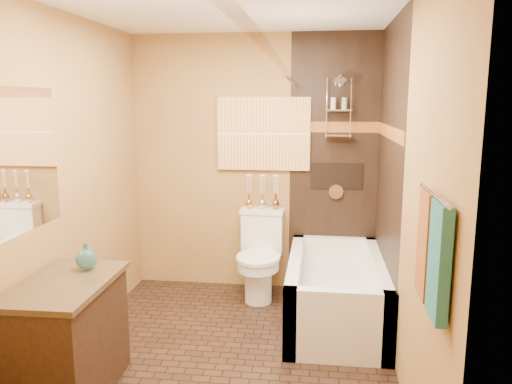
% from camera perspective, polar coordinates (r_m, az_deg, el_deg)
% --- Properties ---
extents(floor, '(3.00, 3.00, 0.00)m').
position_cam_1_polar(floor, '(3.87, -3.24, -18.46)').
color(floor, black).
rests_on(floor, ground).
extents(wall_left, '(0.02, 3.00, 2.50)m').
position_cam_1_polar(wall_left, '(3.85, -21.28, 0.48)').
color(wall_left, '#A4823F').
rests_on(wall_left, floor).
extents(wall_right, '(0.02, 3.00, 2.50)m').
position_cam_1_polar(wall_right, '(3.43, 16.64, -0.38)').
color(wall_right, '#A4823F').
rests_on(wall_right, floor).
extents(wall_back, '(2.40, 0.02, 2.50)m').
position_cam_1_polar(wall_back, '(4.91, -0.19, 3.19)').
color(wall_back, '#A4823F').
rests_on(wall_back, floor).
extents(wall_front, '(2.40, 0.02, 2.50)m').
position_cam_1_polar(wall_front, '(2.03, -11.43, -7.44)').
color(wall_front, '#A4823F').
rests_on(wall_front, floor).
extents(ceiling, '(3.00, 3.00, 0.00)m').
position_cam_1_polar(ceiling, '(3.45, -3.70, 20.98)').
color(ceiling, silver).
rests_on(ceiling, wall_back).
extents(alcove_tile_back, '(0.85, 0.01, 2.50)m').
position_cam_1_polar(alcove_tile_back, '(4.86, 8.91, 2.99)').
color(alcove_tile_back, black).
rests_on(alcove_tile_back, wall_back).
extents(alcove_tile_right, '(0.01, 1.50, 2.50)m').
position_cam_1_polar(alcove_tile_right, '(4.16, 14.86, 1.54)').
color(alcove_tile_right, black).
rests_on(alcove_tile_right, wall_right).
extents(mosaic_band_back, '(0.85, 0.01, 0.10)m').
position_cam_1_polar(mosaic_band_back, '(4.81, 9.03, 7.34)').
color(mosaic_band_back, brown).
rests_on(mosaic_band_back, alcove_tile_back).
extents(mosaic_band_right, '(0.01, 1.50, 0.10)m').
position_cam_1_polar(mosaic_band_right, '(4.12, 14.96, 6.63)').
color(mosaic_band_right, brown).
rests_on(mosaic_band_right, alcove_tile_right).
extents(alcove_niche, '(0.50, 0.01, 0.25)m').
position_cam_1_polar(alcove_niche, '(4.87, 9.17, 1.80)').
color(alcove_niche, black).
rests_on(alcove_niche, alcove_tile_back).
extents(shower_fixtures, '(0.24, 0.33, 1.16)m').
position_cam_1_polar(shower_fixtures, '(4.71, 9.39, 7.83)').
color(shower_fixtures, silver).
rests_on(shower_fixtures, floor).
extents(curtain_rod, '(0.03, 1.55, 0.03)m').
position_cam_1_polar(curtain_rod, '(4.09, 4.09, 12.53)').
color(curtain_rod, silver).
rests_on(curtain_rod, wall_back).
extents(towel_bar, '(0.02, 0.55, 0.02)m').
position_cam_1_polar(towel_bar, '(2.37, 19.68, -0.30)').
color(towel_bar, silver).
rests_on(towel_bar, wall_right).
extents(towel_teal, '(0.05, 0.22, 0.52)m').
position_cam_1_polar(towel_teal, '(2.31, 20.20, -7.49)').
color(towel_teal, '#20626B').
rests_on(towel_teal, towel_bar).
extents(towel_rust, '(0.05, 0.22, 0.52)m').
position_cam_1_polar(towel_rust, '(2.56, 18.93, -5.72)').
color(towel_rust, brown).
rests_on(towel_rust, towel_bar).
extents(sunset_painting, '(0.90, 0.04, 0.70)m').
position_cam_1_polar(sunset_painting, '(4.84, 0.86, 6.66)').
color(sunset_painting, orange).
rests_on(sunset_painting, wall_back).
extents(vanity_mirror, '(0.01, 1.00, 0.90)m').
position_cam_1_polar(vanity_mirror, '(3.33, -26.06, 3.03)').
color(vanity_mirror, white).
rests_on(vanity_mirror, wall_left).
extents(bathtub, '(0.80, 1.50, 0.55)m').
position_cam_1_polar(bathtub, '(4.40, 9.10, -11.69)').
color(bathtub, white).
rests_on(bathtub, floor).
extents(toilet, '(0.42, 0.62, 0.83)m').
position_cam_1_polar(toilet, '(4.79, 0.46, -7.20)').
color(toilet, white).
rests_on(toilet, floor).
extents(vanity, '(0.55, 0.88, 0.76)m').
position_cam_1_polar(vanity, '(3.50, -20.81, -15.38)').
color(vanity, black).
rests_on(vanity, floor).
extents(teal_bottle, '(0.15, 0.15, 0.22)m').
position_cam_1_polar(teal_bottle, '(3.49, -18.83, -6.98)').
color(teal_bottle, '#226666').
rests_on(teal_bottle, vanity).
extents(bud_vases, '(0.33, 0.07, 0.33)m').
position_cam_1_polar(bud_vases, '(4.83, 0.73, 0.12)').
color(bud_vases, gold).
rests_on(bud_vases, toilet).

